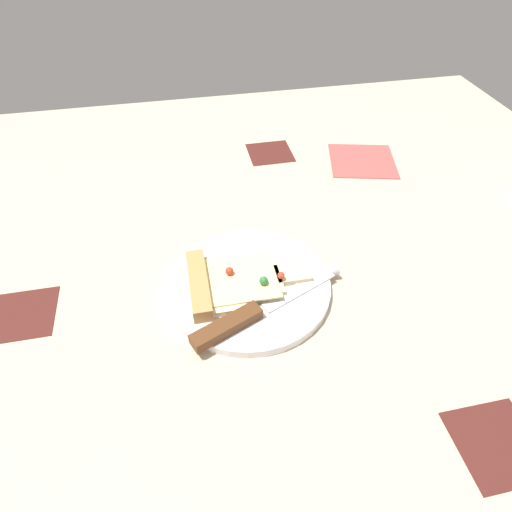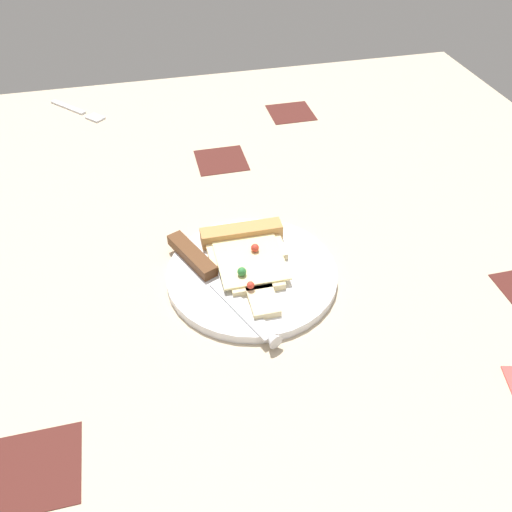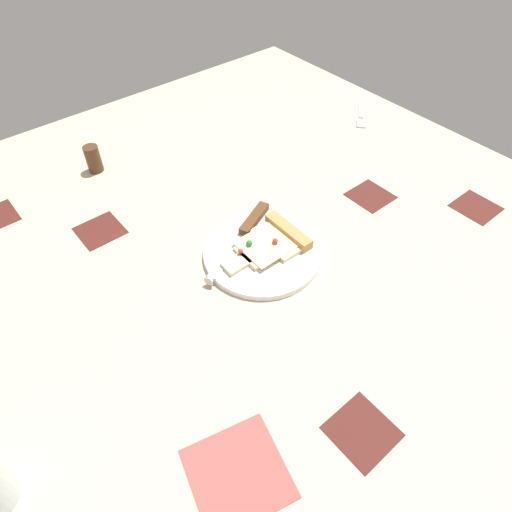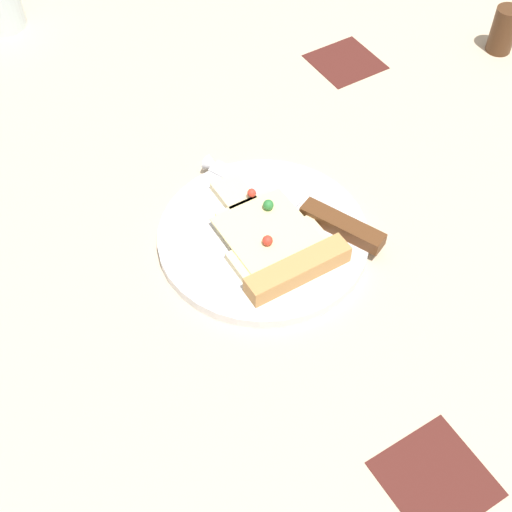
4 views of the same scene
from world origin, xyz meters
The scene contains 5 objects.
ground_plane centered at (0.00, 0.00, -1.50)cm, with size 144.46×144.46×3.00cm.
plate centered at (4.59, 1.84, 0.67)cm, with size 23.70×23.70×1.34cm, color silver.
pizza_slice centered at (4.60, 4.44, 2.13)cm, with size 12.02×17.46×2.53cm.
knife centered at (-1.27, 1.93, 1.94)cm, with size 11.56×22.82×2.45cm.
fork centered at (-19.45, 59.23, 0.40)cm, with size 11.45×12.68×0.80cm.
Camera 2 is at (-7.26, -49.84, 51.42)cm, focal length 36.97 mm.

